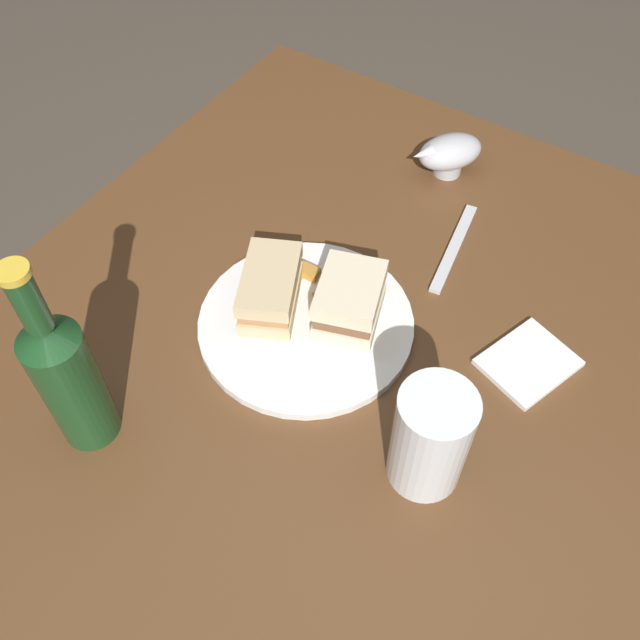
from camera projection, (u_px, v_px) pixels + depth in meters
ground_plane at (329, 549)px, 1.52m from camera, size 6.00×6.00×0.00m
dining_table at (331, 471)px, 1.21m from camera, size 1.06×0.91×0.77m
plate at (306, 324)px, 0.92m from camera, size 0.28×0.28×0.01m
sandwich_half_left at (348, 301)px, 0.89m from camera, size 0.12×0.10×0.07m
sandwich_half_right at (271, 287)px, 0.91m from camera, size 0.14×0.11×0.06m
potato_wedge_front at (365, 288)px, 0.93m from camera, size 0.05×0.04×0.02m
potato_wedge_middle at (287, 262)px, 0.96m from camera, size 0.06×0.02×0.02m
potato_wedge_back at (301, 269)px, 0.96m from camera, size 0.02×0.05×0.01m
potato_wedge_left_edge at (329, 299)px, 0.92m from camera, size 0.05×0.04×0.02m
potato_wedge_right_edge at (343, 284)px, 0.94m from camera, size 0.04×0.05×0.02m
potato_wedge_stray at (358, 291)px, 0.93m from camera, size 0.05×0.04×0.02m
pint_glass at (429, 443)px, 0.75m from camera, size 0.08×0.08×0.15m
gravy_boat at (449, 152)px, 1.08m from camera, size 0.12×0.11×0.06m
cider_bottle at (67, 376)px, 0.75m from camera, size 0.07×0.07×0.28m
napkin at (528, 363)px, 0.88m from camera, size 0.13×0.12×0.01m
fork at (454, 248)px, 1.00m from camera, size 0.18×0.04×0.01m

